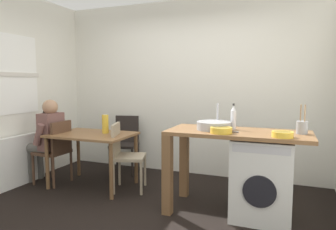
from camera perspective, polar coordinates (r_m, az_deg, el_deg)
ground_plane at (r=3.47m, az=-5.48°, el=-18.35°), size 5.46×5.46×0.00m
wall_back at (r=4.79m, az=3.88°, el=5.07°), size 4.60×0.10×2.70m
radiator at (r=4.78m, az=-26.13°, el=-7.65°), size 0.10×0.80×0.70m
dining_table at (r=4.30m, az=-14.08°, el=-4.69°), size 1.10×0.76×0.74m
chair_person_seat at (r=4.59m, az=-20.36°, el=-5.94°), size 0.41×0.41×0.90m
chair_opposite at (r=4.10m, az=-8.30°, el=-7.04°), size 0.50×0.50×0.90m
chair_spare_by_wall at (r=4.93m, az=-8.01°, el=-4.81°), size 0.48×0.48×0.90m
seated_person at (r=4.67m, az=-21.89°, el=-3.76°), size 0.50×0.51×1.20m
kitchen_counter at (r=3.40m, az=9.44°, el=-5.43°), size 1.50×0.68×0.92m
washing_machine at (r=3.42m, az=17.28°, el=-11.30°), size 0.60×0.61×0.86m
sink_basin at (r=3.37m, az=8.64°, el=-1.99°), size 0.38×0.38×0.09m
tap at (r=3.54m, az=9.31°, el=-0.08°), size 0.02×0.02×0.28m
bottle_tall_green at (r=3.42m, az=12.21°, el=-0.50°), size 0.06×0.06×0.29m
mixing_bowl at (r=3.16m, az=10.00°, el=-2.76°), size 0.23×0.23×0.06m
utensil_crock at (r=3.34m, az=23.94°, el=-2.10°), size 0.11×0.11×0.30m
colander at (r=3.08m, az=20.77°, el=-3.37°), size 0.20×0.20×0.06m
vase at (r=4.27m, az=-11.73°, el=-1.67°), size 0.09×0.09×0.26m
scissors at (r=3.24m, az=11.91°, el=-3.11°), size 0.15×0.06×0.01m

